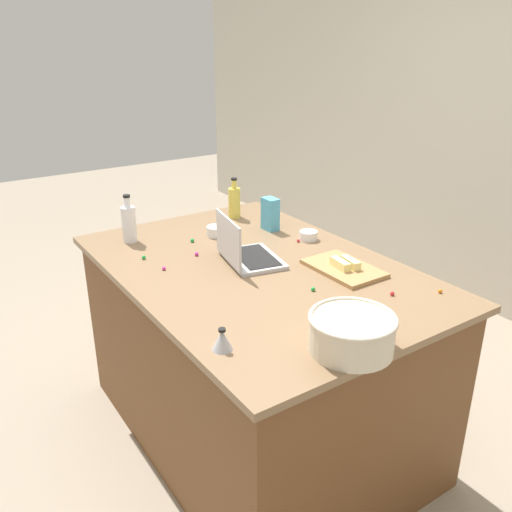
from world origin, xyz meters
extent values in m
plane|color=gray|center=(0.00, 0.00, 0.00)|extent=(12.00, 12.00, 0.00)
cube|color=brown|center=(0.00, 0.00, 0.43)|extent=(1.60, 1.07, 0.87)
cube|color=#846647|center=(0.00, 0.00, 0.89)|extent=(1.66, 1.13, 0.03)
cube|color=#B7B7BC|center=(-0.06, 0.02, 0.91)|extent=(0.35, 0.28, 0.02)
cube|color=black|center=(-0.06, 0.03, 0.92)|extent=(0.30, 0.21, 0.00)
cube|color=#B7B7BC|center=(-0.08, -0.09, 1.02)|extent=(0.30, 0.07, 0.20)
cube|color=silver|center=(-0.08, -0.08, 1.02)|extent=(0.26, 0.06, 0.18)
cylinder|color=beige|center=(0.73, -0.12, 0.96)|extent=(0.28, 0.28, 0.12)
cylinder|color=black|center=(0.73, -0.12, 0.96)|extent=(0.23, 0.23, 0.10)
torus|color=beige|center=(0.73, -0.12, 1.02)|extent=(0.29, 0.29, 0.02)
cylinder|color=#DBC64C|center=(-0.64, 0.29, 0.98)|extent=(0.07, 0.07, 0.17)
cylinder|color=#DBC64C|center=(-0.64, 0.29, 1.09)|extent=(0.03, 0.03, 0.05)
cylinder|color=black|center=(-0.64, 0.29, 1.12)|extent=(0.03, 0.03, 0.01)
cylinder|color=white|center=(-0.61, -0.34, 0.99)|extent=(0.07, 0.07, 0.18)
cylinder|color=white|center=(-0.61, -0.34, 1.10)|extent=(0.03, 0.03, 0.05)
cylinder|color=black|center=(-0.61, -0.34, 1.13)|extent=(0.03, 0.03, 0.01)
cube|color=#AD7F4C|center=(0.25, 0.29, 0.91)|extent=(0.34, 0.22, 0.02)
cube|color=#F4E58C|center=(0.25, 0.27, 0.94)|extent=(0.11, 0.05, 0.04)
cube|color=#F4E58C|center=(0.26, 0.32, 0.94)|extent=(0.11, 0.05, 0.04)
cylinder|color=white|center=(-0.44, 0.05, 0.93)|extent=(0.10, 0.10, 0.05)
cylinder|color=white|center=(-0.13, 0.41, 0.92)|extent=(0.09, 0.09, 0.04)
cone|color=#B2B2B7|center=(0.50, -0.47, 0.94)|extent=(0.07, 0.07, 0.07)
cylinder|color=black|center=(0.50, -0.47, 0.97)|extent=(0.02, 0.02, 0.01)
cube|color=#4CA5CC|center=(-0.36, 0.33, 0.99)|extent=(0.09, 0.06, 0.17)
sphere|color=green|center=(0.33, 0.05, 0.91)|extent=(0.02, 0.02, 0.02)
sphere|color=orange|center=(-0.67, 0.30, 0.91)|extent=(0.01, 0.01, 0.01)
sphere|color=red|center=(-0.13, 0.34, 0.91)|extent=(0.02, 0.02, 0.02)
sphere|color=red|center=(0.54, 0.28, 0.91)|extent=(0.02, 0.02, 0.02)
sphere|color=green|center=(-0.43, -0.09, 0.91)|extent=(0.02, 0.02, 0.02)
sphere|color=green|center=(-0.36, -0.38, 0.91)|extent=(0.02, 0.02, 0.02)
sphere|color=orange|center=(0.63, 0.46, 0.91)|extent=(0.02, 0.02, 0.02)
sphere|color=#CC3399|center=(-0.26, -0.16, 0.91)|extent=(0.02, 0.02, 0.02)
sphere|color=#CC3399|center=(-0.19, -0.35, 0.91)|extent=(0.02, 0.02, 0.02)
camera|label=1|loc=(1.80, -1.21, 1.85)|focal=37.67mm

